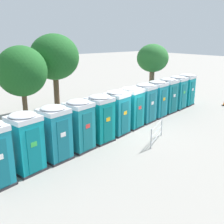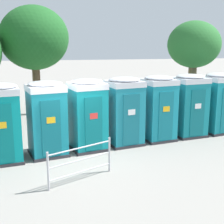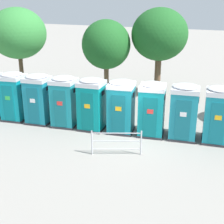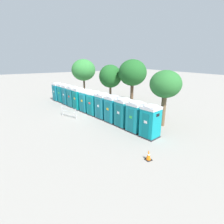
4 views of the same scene
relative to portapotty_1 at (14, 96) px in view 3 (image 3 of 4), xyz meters
The scene contains 13 objects.
ground_plane 6.66m from the portapotty_1, ahead, with size 120.00×120.00×0.00m, color gray.
portapotty_1 is the anchor object (origin of this frame).
portapotty_2 1.45m from the portapotty_1, ahead, with size 1.39×1.40×2.54m.
portapotty_3 2.90m from the portapotty_1, ahead, with size 1.41×1.42×2.54m.
portapotty_4 4.35m from the portapotty_1, ahead, with size 1.37×1.36×2.54m.
portapotty_5 5.80m from the portapotty_1, 10.14° to the left, with size 1.44×1.43×2.54m.
portapotty_6 7.25m from the portapotty_1, 10.43° to the left, with size 1.42×1.43×2.54m.
portapotty_7 8.69m from the portapotty_1, 10.63° to the left, with size 1.45×1.42×2.54m.
portapotty_8 10.14m from the portapotty_1, 10.60° to the left, with size 1.37×1.39×2.54m.
street_tree_1 6.78m from the portapotty_1, 69.28° to the left, with size 3.08×3.08×4.92m.
street_tree_2 9.58m from the portapotty_1, 55.06° to the left, with size 3.52×3.52×5.63m.
street_tree_3 6.20m from the portapotty_1, 127.98° to the left, with size 3.73×3.73×5.62m.
event_barrier 6.73m from the portapotty_1, 10.83° to the right, with size 1.85×0.94×1.05m.
Camera 3 is at (5.10, -12.36, 5.95)m, focal length 50.00 mm.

